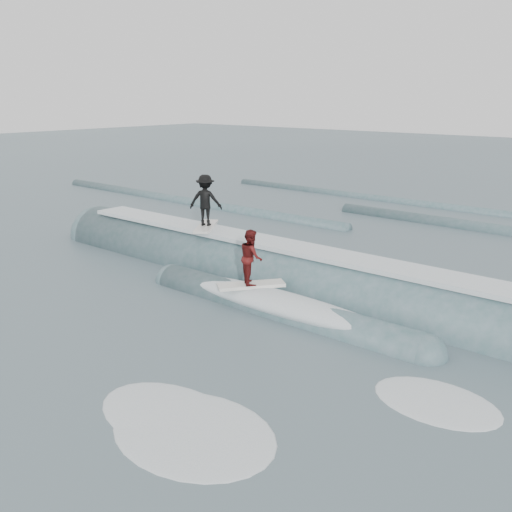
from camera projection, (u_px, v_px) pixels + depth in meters
The scene contains 6 objects.
ground at pixel (133, 337), 14.82m from camera, with size 160.00×160.00×0.00m, color #3F505C.
breaking_wave at pixel (275, 283), 18.93m from camera, with size 22.31×4.08×2.60m.
surfer_black at pixel (206, 202), 20.60m from camera, with size 1.55×1.98×1.95m.
surfer_red at pixel (251, 260), 16.75m from camera, with size 1.65×1.92×1.74m.
whitewater at pixel (211, 420), 11.03m from camera, with size 9.30×8.87×0.10m.
far_swells at pixel (376, 216), 29.40m from camera, with size 41.41×8.65×0.80m.
Camera 1 is at (11.23, -8.45, 6.09)m, focal length 40.00 mm.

